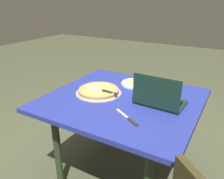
{
  "coord_description": "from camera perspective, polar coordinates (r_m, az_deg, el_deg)",
  "views": [
    {
      "loc": [
        -0.71,
        1.41,
        1.45
      ],
      "look_at": [
        0.07,
        0.05,
        0.81
      ],
      "focal_mm": 36.08,
      "sensor_mm": 36.0,
      "label": 1
    }
  ],
  "objects": [
    {
      "name": "laptop",
      "position": [
        1.63,
        11.81,
        -2.34
      ],
      "size": [
        0.35,
        0.24,
        0.24
      ],
      "color": "black",
      "rests_on": "dining_table"
    },
    {
      "name": "pizza_tray",
      "position": [
        1.81,
        -3.41,
        -0.31
      ],
      "size": [
        0.37,
        0.37,
        0.04
      ],
      "color": "#9292A1",
      "rests_on": "dining_table"
    },
    {
      "name": "ground_plane",
      "position": [
        2.14,
        2.42,
        -20.29
      ],
      "size": [
        12.0,
        12.0,
        0.0
      ],
      "primitive_type": "plane",
      "color": "#464A32"
    },
    {
      "name": "pizza_plate",
      "position": [
        1.99,
        5.79,
        1.6
      ],
      "size": [
        0.24,
        0.24,
        0.04
      ],
      "color": "silver",
      "rests_on": "dining_table"
    },
    {
      "name": "dining_table",
      "position": [
        1.77,
        2.76,
        -4.5
      ],
      "size": [
        1.13,
        1.06,
        0.74
      ],
      "color": "navy",
      "rests_on": "ground_plane"
    },
    {
      "name": "table_knife",
      "position": [
        1.44,
        4.25,
        -7.34
      ],
      "size": [
        0.22,
        0.14,
        0.01
      ],
      "color": "#B1B2BF",
      "rests_on": "dining_table"
    }
  ]
}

